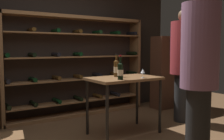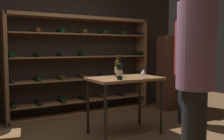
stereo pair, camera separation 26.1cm
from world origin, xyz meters
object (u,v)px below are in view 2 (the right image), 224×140
Objects in this scene: wine_rack at (82,67)px; display_cabinet at (169,73)px; wine_glass_stemmed_center at (143,72)px; person_bystander_red_print at (188,60)px; wine_bottle_black_capsule at (117,68)px; tasting_table at (125,84)px; wine_bottle_red_label at (120,71)px; person_guest_khaki at (196,66)px.

wine_rack is 1.93m from display_cabinet.
wine_glass_stemmed_center is (-1.58, -1.16, 0.19)m from display_cabinet.
person_bystander_red_print is 1.15m from wine_glass_stemmed_center.
display_cabinet is 4.35× the size of wine_bottle_black_capsule.
wine_rack is at bearing 99.45° from wine_glass_stemmed_center.
display_cabinet is 1.97m from wine_glass_stemmed_center.
wine_bottle_red_label reaches higher than tasting_table.
wine_bottle_red_label is at bearing -136.30° from tasting_table.
display_cabinet is (1.76, 0.93, 0.01)m from tasting_table.
person_guest_khaki is 1.12m from wine_glass_stemmed_center.
person_bystander_red_print is 1.11m from display_cabinet.
tasting_table is 1.38m from person_guest_khaki.
person_guest_khaki reaches higher than display_cabinet.
person_guest_khaki is at bearing 63.59° from person_bystander_red_print.
person_guest_khaki is 2.84m from display_cabinet.
wine_bottle_black_capsule reaches higher than wine_glass_stemmed_center.
display_cabinet is 2.01m from wine_bottle_black_capsule.
wine_bottle_black_capsule is at bearing 10.64° from person_bystander_red_print.
tasting_table is at bearing 43.70° from wine_bottle_red_label.
person_guest_khaki reaches higher than wine_rack.
wine_rack is at bearing 91.39° from wine_bottle_black_capsule.
wine_bottle_red_label is 2.61× the size of wine_glass_stemmed_center.
tasting_table is 0.35m from wine_glass_stemmed_center.
wine_glass_stemmed_center reaches higher than tasting_table.
person_guest_khaki is (0.17, -2.76, 0.17)m from wine_rack.
person_bystander_red_print reaches higher than wine_bottle_red_label.
person_guest_khaki is at bearing -86.69° from tasting_table.
person_guest_khaki is at bearing -84.65° from wine_bottle_black_capsule.
wine_rack is 1.31m from wine_bottle_black_capsule.
wine_rack is at bearing 156.94° from person_guest_khaki.
person_guest_khaki reaches higher than wine_bottle_red_label.
wine_bottle_red_label is (-1.99, -1.15, 0.22)m from display_cabinet.
display_cabinet is at bearing 27.89° from tasting_table.
wine_bottle_black_capsule is at bearing -156.06° from display_cabinet.
tasting_table is 0.27m from wine_bottle_black_capsule.
person_guest_khaki is at bearing -126.71° from display_cabinet.
person_bystander_red_print reaches higher than display_cabinet.
person_bystander_red_print is 1.27× the size of display_cabinet.
wine_glass_stemmed_center is at bearing -50.67° from tasting_table.
tasting_table is 0.54× the size of person_bystander_red_print.
tasting_table is at bearing 156.78° from person_guest_khaki.
wine_bottle_black_capsule reaches higher than tasting_table.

